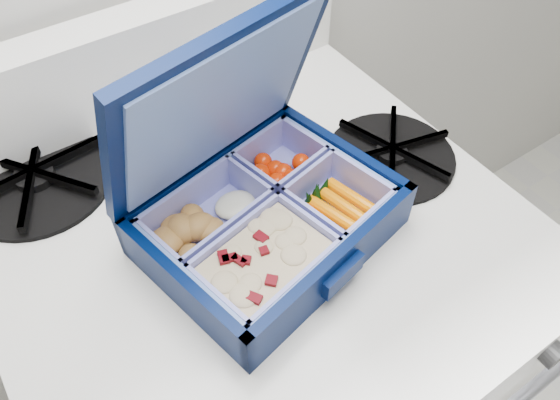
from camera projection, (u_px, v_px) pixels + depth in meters
stove at (261, 375)px, 0.94m from camera, size 0.57×0.57×0.86m
bento_box at (269, 220)px, 0.58m from camera, size 0.28×0.24×0.06m
burner_grate at (392, 151)px, 0.67m from camera, size 0.19×0.19×0.02m
burner_grate_rear at (35, 177)px, 0.65m from camera, size 0.20×0.20×0.02m
fork at (249, 137)px, 0.70m from camera, size 0.15×0.13×0.01m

